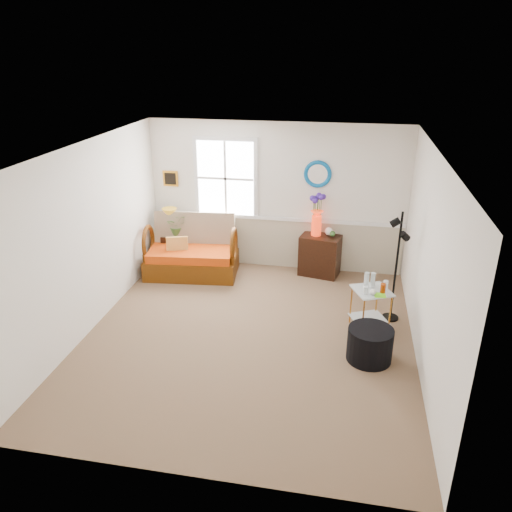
% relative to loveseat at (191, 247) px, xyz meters
% --- Properties ---
extents(floor, '(4.50, 5.00, 0.01)m').
position_rel_loveseat_xyz_m(floor, '(1.39, -1.86, -0.51)').
color(floor, brown).
rests_on(floor, ground).
extents(ceiling, '(4.50, 5.00, 0.01)m').
position_rel_loveseat_xyz_m(ceiling, '(1.39, -1.86, 2.09)').
color(ceiling, white).
rests_on(ceiling, walls).
extents(walls, '(4.51, 5.01, 2.60)m').
position_rel_loveseat_xyz_m(walls, '(1.39, -1.86, 0.79)').
color(walls, white).
rests_on(walls, floor).
extents(wainscot, '(4.46, 0.02, 0.90)m').
position_rel_loveseat_xyz_m(wainscot, '(1.39, 0.62, -0.06)').
color(wainscot, '#B3A88E').
rests_on(wainscot, walls).
extents(chair_rail, '(4.46, 0.04, 0.06)m').
position_rel_loveseat_xyz_m(chair_rail, '(1.39, 0.61, 0.41)').
color(chair_rail, white).
rests_on(chair_rail, walls).
extents(window, '(1.14, 0.06, 1.44)m').
position_rel_loveseat_xyz_m(window, '(0.49, 0.61, 1.09)').
color(window, white).
rests_on(window, walls).
extents(picture, '(0.28, 0.03, 0.28)m').
position_rel_loveseat_xyz_m(picture, '(-0.53, 0.62, 1.04)').
color(picture, '#B6771D').
rests_on(picture, walls).
extents(mirror, '(0.47, 0.07, 0.47)m').
position_rel_loveseat_xyz_m(mirror, '(2.09, 0.62, 1.24)').
color(mirror, '#0D7FB8').
rests_on(mirror, walls).
extents(loveseat, '(1.65, 1.05, 1.02)m').
position_rel_loveseat_xyz_m(loveseat, '(0.00, 0.00, 0.00)').
color(loveseat, '#753907').
rests_on(loveseat, floor).
extents(throw_pillow, '(0.38, 0.19, 0.37)m').
position_rel_loveseat_xyz_m(throw_pillow, '(-0.23, -0.08, 0.01)').
color(throw_pillow, '#CD6225').
rests_on(throw_pillow, loveseat).
extents(lamp_stand, '(0.39, 0.39, 0.58)m').
position_rel_loveseat_xyz_m(lamp_stand, '(-0.49, 0.34, -0.22)').
color(lamp_stand, black).
rests_on(lamp_stand, floor).
extents(table_lamp, '(0.27, 0.27, 0.49)m').
position_rel_loveseat_xyz_m(table_lamp, '(-0.49, 0.36, 0.31)').
color(table_lamp, '#AB7B1C').
rests_on(table_lamp, lamp_stand).
extents(potted_plant, '(0.47, 0.50, 0.31)m').
position_rel_loveseat_xyz_m(potted_plant, '(-0.35, 0.32, 0.22)').
color(potted_plant, '#39662C').
rests_on(potted_plant, lamp_stand).
extents(cabinet, '(0.74, 0.56, 0.72)m').
position_rel_loveseat_xyz_m(cabinet, '(2.22, 0.40, -0.15)').
color(cabinet, black).
rests_on(cabinet, floor).
extents(flower_vase, '(0.29, 0.29, 0.73)m').
position_rel_loveseat_xyz_m(flower_vase, '(2.13, 0.44, 0.57)').
color(flower_vase, red).
rests_on(flower_vase, cabinet).
extents(side_table, '(0.63, 0.63, 0.61)m').
position_rel_loveseat_xyz_m(side_table, '(3.05, -1.30, -0.21)').
color(side_table, '#BD7421').
rests_on(side_table, floor).
extents(tabletop_items, '(0.42, 0.42, 0.23)m').
position_rel_loveseat_xyz_m(tabletop_items, '(3.09, -1.32, 0.21)').
color(tabletop_items, silver).
rests_on(tabletop_items, side_table).
extents(floor_lamp, '(0.26, 0.26, 1.67)m').
position_rel_loveseat_xyz_m(floor_lamp, '(3.37, -0.97, 0.32)').
color(floor_lamp, black).
rests_on(floor_lamp, floor).
extents(ottoman, '(0.70, 0.70, 0.45)m').
position_rel_loveseat_xyz_m(ottoman, '(3.03, -2.10, -0.29)').
color(ottoman, black).
rests_on(ottoman, floor).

